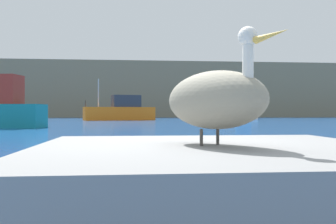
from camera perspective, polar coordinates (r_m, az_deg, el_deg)
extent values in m
plane|color=#194C93|center=(4.21, 1.48, -12.40)|extent=(260.00, 260.00, 0.00)
cube|color=#7F755B|center=(66.59, -5.03, 3.28)|extent=(140.00, 10.54, 9.46)
cube|color=gray|center=(3.42, 7.09, -10.19)|extent=(3.22, 2.95, 0.60)
ellipsoid|color=gray|center=(3.36, 7.09, 1.84)|extent=(1.06, 1.31, 0.52)
cylinder|color=white|center=(3.08, 12.20, 6.98)|extent=(0.09, 0.09, 0.38)
sphere|color=white|center=(3.12, 12.20, 11.30)|extent=(0.16, 0.16, 0.16)
cone|color=gold|center=(2.96, 15.62, 11.34)|extent=(0.21, 0.31, 0.09)
cylinder|color=#4C4742|center=(3.48, 7.66, -3.79)|extent=(0.03, 0.03, 0.15)
cylinder|color=#4C4742|center=(3.35, 5.16, -3.93)|extent=(0.03, 0.03, 0.15)
cube|color=maroon|center=(23.24, -23.89, 3.17)|extent=(1.98, 1.69, 1.68)
cube|color=white|center=(46.55, 10.72, -0.51)|extent=(4.78, 1.86, 0.99)
cube|color=#1E6099|center=(46.65, 11.48, 1.03)|extent=(1.90, 1.21, 1.52)
cylinder|color=#B2B2B2|center=(46.83, 12.41, 2.68)|extent=(0.12, 0.12, 4.23)
cylinder|color=#3F382D|center=(46.94, 13.41, 0.53)|extent=(0.10, 0.10, 0.70)
cube|color=orange|center=(41.19, -7.49, -0.25)|extent=(7.97, 3.95, 1.45)
cube|color=#2D333D|center=(41.38, -6.48, 1.67)|extent=(3.41, 2.51, 1.32)
cylinder|color=#B2B2B2|center=(40.78, -10.66, 2.92)|extent=(0.12, 0.12, 3.06)
cylinder|color=#3F382D|center=(40.52, -12.60, 1.26)|extent=(0.10, 0.10, 0.70)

